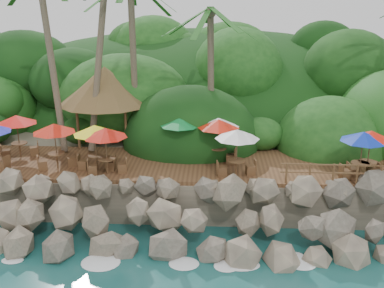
{
  "coord_description": "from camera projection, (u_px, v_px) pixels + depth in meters",
  "views": [
    {
      "loc": [
        1.18,
        -16.29,
        10.69
      ],
      "look_at": [
        0.0,
        6.0,
        3.4
      ],
      "focal_mm": 41.9,
      "sensor_mm": 36.0,
      "label": 1
    }
  ],
  "objects": [
    {
      "name": "ground",
      "position": [
        185.0,
        265.0,
        18.84
      ],
      "size": [
        140.0,
        140.0,
        0.0
      ],
      "primitive_type": "plane",
      "color": "#19514F",
      "rests_on": "ground"
    },
    {
      "name": "land_base",
      "position": [
        199.0,
        133.0,
        33.71
      ],
      "size": [
        32.0,
        25.2,
        2.1
      ],
      "primitive_type": "cube",
      "color": "gray",
      "rests_on": "ground"
    },
    {
      "name": "jungle_hill",
      "position": [
        202.0,
        120.0,
        41.15
      ],
      "size": [
        44.8,
        28.0,
        15.4
      ],
      "primitive_type": "ellipsoid",
      "color": "#143811",
      "rests_on": "ground"
    },
    {
      "name": "seawall",
      "position": [
        187.0,
        218.0,
        20.38
      ],
      "size": [
        29.0,
        4.0,
        2.3
      ],
      "primitive_type": null,
      "color": "gray",
      "rests_on": "ground"
    },
    {
      "name": "terrace",
      "position": [
        192.0,
        165.0,
        23.86
      ],
      "size": [
        26.0,
        5.0,
        0.2
      ],
      "primitive_type": "cube",
      "color": "brown",
      "rests_on": "land_base"
    },
    {
      "name": "jungle_foliage",
      "position": [
        198.0,
        150.0,
        33.08
      ],
      "size": [
        44.0,
        16.0,
        12.0
      ],
      "primitive_type": null,
      "color": "#143811",
      "rests_on": "ground"
    },
    {
      "name": "foam_line",
      "position": [
        185.0,
        260.0,
        19.12
      ],
      "size": [
        25.2,
        0.8,
        0.06
      ],
      "color": "white",
      "rests_on": "ground"
    },
    {
      "name": "palapa",
      "position": [
        105.0,
        85.0,
        26.41
      ],
      "size": [
        5.5,
        5.5,
        4.6
      ],
      "color": "brown",
      "rests_on": "ground"
    },
    {
      "name": "dining_clusters",
      "position": [
        187.0,
        131.0,
        22.77
      ],
      "size": [
        24.23,
        5.14,
        2.38
      ],
      "color": "brown",
      "rests_on": "terrace"
    },
    {
      "name": "railing",
      "position": [
        357.0,
        172.0,
        21.01
      ],
      "size": [
        7.2,
        0.1,
        1.0
      ],
      "color": "brown",
      "rests_on": "terrace"
    },
    {
      "name": "waiter",
      "position": [
        195.0,
        145.0,
        24.21
      ],
      "size": [
        0.65,
        0.48,
        1.64
      ],
      "primitive_type": "imported",
      "rotation": [
        0.0,
        0.0,
        3.31
      ],
      "color": "silver",
      "rests_on": "terrace"
    }
  ]
}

